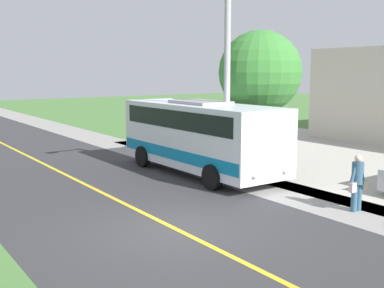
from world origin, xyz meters
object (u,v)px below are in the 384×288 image
object	(u,v)px
tree_curbside	(260,73)
shuttle_bus_front	(200,134)
pedestrian_with_bags	(357,181)
street_light_pole	(224,75)

from	to	relation	value
tree_curbside	shuttle_bus_front	bearing A→B (deg)	-6.46
pedestrian_with_bags	tree_curbside	distance (m)	7.58
shuttle_bus_front	street_light_pole	xyz separation A→B (m)	(-0.29, 1.12, 2.33)
shuttle_bus_front	pedestrian_with_bags	xyz separation A→B (m)	(-0.67, 6.89, -0.70)
shuttle_bus_front	pedestrian_with_bags	world-z (taller)	shuttle_bus_front
shuttle_bus_front	tree_curbside	distance (m)	3.72
shuttle_bus_front	street_light_pole	size ratio (longest dim) A/B	1.14
shuttle_bus_front	tree_curbside	size ratio (longest dim) A/B	1.40
street_light_pole	shuttle_bus_front	bearing A→B (deg)	-75.31
shuttle_bus_front	pedestrian_with_bags	bearing A→B (deg)	95.53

